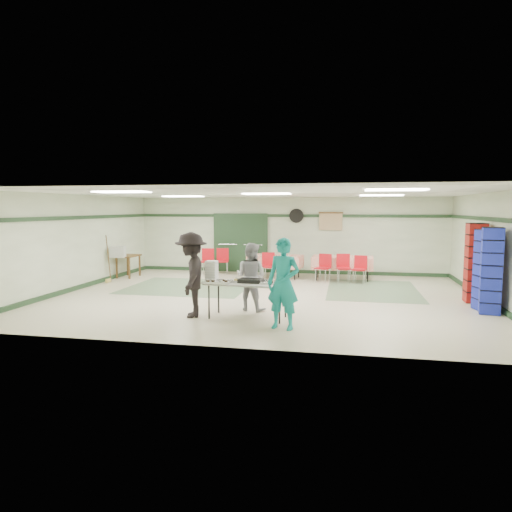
% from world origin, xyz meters
% --- Properties ---
extents(floor, '(11.00, 11.00, 0.00)m').
position_xyz_m(floor, '(0.00, 0.00, 0.00)').
color(floor, '#C2B69C').
rests_on(floor, ground).
extents(ceiling, '(11.00, 11.00, 0.00)m').
position_xyz_m(ceiling, '(0.00, 0.00, 2.70)').
color(ceiling, white).
rests_on(ceiling, wall_back).
extents(wall_back, '(11.00, 0.00, 11.00)m').
position_xyz_m(wall_back, '(0.00, 4.50, 1.35)').
color(wall_back, silver).
rests_on(wall_back, floor).
extents(wall_front, '(11.00, 0.00, 11.00)m').
position_xyz_m(wall_front, '(0.00, -4.50, 1.35)').
color(wall_front, silver).
rests_on(wall_front, floor).
extents(wall_left, '(0.00, 9.00, 9.00)m').
position_xyz_m(wall_left, '(-5.50, 0.00, 1.35)').
color(wall_left, silver).
rests_on(wall_left, floor).
extents(wall_right, '(0.00, 9.00, 9.00)m').
position_xyz_m(wall_right, '(5.50, 0.00, 1.35)').
color(wall_right, silver).
rests_on(wall_right, floor).
extents(trim_back, '(11.00, 0.06, 0.10)m').
position_xyz_m(trim_back, '(0.00, 4.47, 2.05)').
color(trim_back, '#1F3921').
rests_on(trim_back, wall_back).
extents(baseboard_back, '(11.00, 0.06, 0.12)m').
position_xyz_m(baseboard_back, '(0.00, 4.47, 0.06)').
color(baseboard_back, '#1F3921').
rests_on(baseboard_back, floor).
extents(trim_left, '(0.06, 9.00, 0.10)m').
position_xyz_m(trim_left, '(-5.47, 0.00, 2.05)').
color(trim_left, '#1F3921').
rests_on(trim_left, wall_back).
extents(baseboard_left, '(0.06, 9.00, 0.12)m').
position_xyz_m(baseboard_left, '(-5.47, 0.00, 0.06)').
color(baseboard_left, '#1F3921').
rests_on(baseboard_left, floor).
extents(trim_right, '(0.06, 9.00, 0.10)m').
position_xyz_m(trim_right, '(5.47, 0.00, 2.05)').
color(trim_right, '#1F3921').
rests_on(trim_right, wall_back).
extents(baseboard_right, '(0.06, 9.00, 0.12)m').
position_xyz_m(baseboard_right, '(5.47, 0.00, 0.06)').
color(baseboard_right, '#1F3921').
rests_on(baseboard_right, floor).
extents(green_patch_a, '(3.50, 3.00, 0.01)m').
position_xyz_m(green_patch_a, '(-2.50, 1.00, 0.00)').
color(green_patch_a, slate).
rests_on(green_patch_a, floor).
extents(green_patch_b, '(2.50, 3.50, 0.01)m').
position_xyz_m(green_patch_b, '(2.80, 1.50, 0.00)').
color(green_patch_b, slate).
rests_on(green_patch_b, floor).
extents(double_door_left, '(0.90, 0.06, 2.10)m').
position_xyz_m(double_door_left, '(-2.20, 4.44, 1.05)').
color(double_door_left, gray).
rests_on(double_door_left, floor).
extents(double_door_right, '(0.90, 0.06, 2.10)m').
position_xyz_m(double_door_right, '(-1.25, 4.44, 1.05)').
color(double_door_right, gray).
rests_on(double_door_right, floor).
extents(door_frame, '(2.00, 0.03, 2.15)m').
position_xyz_m(door_frame, '(-1.73, 4.42, 1.05)').
color(door_frame, '#1F3921').
rests_on(door_frame, floor).
extents(wall_fan, '(0.50, 0.10, 0.50)m').
position_xyz_m(wall_fan, '(0.30, 4.44, 2.05)').
color(wall_fan, black).
rests_on(wall_fan, wall_back).
extents(scroll_banner, '(0.80, 0.02, 0.60)m').
position_xyz_m(scroll_banner, '(1.50, 4.44, 1.85)').
color(scroll_banner, tan).
rests_on(scroll_banner, wall_back).
extents(serving_table, '(1.81, 0.86, 0.76)m').
position_xyz_m(serving_table, '(0.01, -2.42, 0.71)').
color(serving_table, '#A1A19C').
rests_on(serving_table, floor).
extents(sheet_tray_right, '(0.55, 0.44, 0.02)m').
position_xyz_m(sheet_tray_right, '(0.58, -2.44, 0.77)').
color(sheet_tray_right, silver).
rests_on(sheet_tray_right, serving_table).
extents(sheet_tray_mid, '(0.57, 0.45, 0.02)m').
position_xyz_m(sheet_tray_mid, '(-0.05, -2.32, 0.77)').
color(sheet_tray_mid, silver).
rests_on(sheet_tray_mid, serving_table).
extents(sheet_tray_left, '(0.60, 0.47, 0.02)m').
position_xyz_m(sheet_tray_left, '(-0.60, -2.56, 0.77)').
color(sheet_tray_left, silver).
rests_on(sheet_tray_left, serving_table).
extents(baking_pan, '(0.53, 0.35, 0.08)m').
position_xyz_m(baking_pan, '(0.08, -2.41, 0.80)').
color(baking_pan, black).
rests_on(baking_pan, serving_table).
extents(foam_box_stack, '(0.25, 0.23, 0.43)m').
position_xyz_m(foam_box_stack, '(-0.80, -2.32, 0.97)').
color(foam_box_stack, white).
rests_on(foam_box_stack, serving_table).
extents(volunteer_teal, '(0.72, 0.56, 1.76)m').
position_xyz_m(volunteer_teal, '(0.87, -3.13, 0.88)').
color(volunteer_teal, teal).
rests_on(volunteer_teal, floor).
extents(volunteer_grey, '(0.89, 0.78, 1.54)m').
position_xyz_m(volunteer_grey, '(-0.07, -1.66, 0.77)').
color(volunteer_grey, '#99989D').
rests_on(volunteer_grey, floor).
extents(volunteer_dark, '(0.95, 1.30, 1.81)m').
position_xyz_m(volunteer_dark, '(-1.19, -2.52, 0.91)').
color(volunteer_dark, black).
rests_on(volunteer_dark, floor).
extents(dining_table_a, '(1.94, 0.89, 0.77)m').
position_xyz_m(dining_table_a, '(1.93, 3.25, 0.57)').
color(dining_table_a, red).
rests_on(dining_table_a, floor).
extents(dining_table_b, '(1.85, 0.99, 0.77)m').
position_xyz_m(dining_table_b, '(-0.27, 3.25, 0.57)').
color(dining_table_b, red).
rests_on(dining_table_b, floor).
extents(chair_a, '(0.47, 0.47, 0.89)m').
position_xyz_m(chair_a, '(1.97, 2.68, 0.55)').
color(chair_a, red).
rests_on(chair_a, floor).
extents(chair_b, '(0.53, 0.53, 0.88)m').
position_xyz_m(chair_b, '(1.37, 2.68, 0.54)').
color(chair_b, red).
rests_on(chair_b, floor).
extents(chair_c, '(0.47, 0.48, 0.85)m').
position_xyz_m(chair_c, '(2.48, 2.68, 0.52)').
color(chair_c, red).
rests_on(chair_c, floor).
extents(chair_d, '(0.54, 0.54, 0.89)m').
position_xyz_m(chair_d, '(-0.39, 2.68, 0.55)').
color(chair_d, red).
rests_on(chair_d, floor).
extents(chair_loose_a, '(0.50, 0.50, 0.91)m').
position_xyz_m(chair_loose_a, '(-2.22, 3.74, 0.56)').
color(chair_loose_a, red).
rests_on(chair_loose_a, floor).
extents(chair_loose_b, '(0.47, 0.47, 0.91)m').
position_xyz_m(chair_loose_b, '(-2.71, 3.54, 0.56)').
color(chair_loose_b, red).
rests_on(chair_loose_b, floor).
extents(crate_stack_blue_a, '(0.48, 0.48, 1.84)m').
position_xyz_m(crate_stack_blue_a, '(5.15, -0.64, 0.92)').
color(crate_stack_blue_a, '#1B23A5').
rests_on(crate_stack_blue_a, floor).
extents(crate_stack_red, '(0.43, 0.43, 1.96)m').
position_xyz_m(crate_stack_red, '(5.15, 0.23, 0.98)').
color(crate_stack_red, maroon).
rests_on(crate_stack_red, floor).
extents(crate_stack_blue_b, '(0.49, 0.49, 1.91)m').
position_xyz_m(crate_stack_blue_b, '(5.15, -1.02, 0.95)').
color(crate_stack_blue_b, '#1B23A5').
rests_on(crate_stack_blue_b, floor).
extents(printer_table, '(0.60, 0.89, 0.74)m').
position_xyz_m(printer_table, '(-5.15, 2.44, 0.64)').
color(printer_table, brown).
rests_on(printer_table, floor).
extents(office_printer, '(0.53, 0.49, 0.35)m').
position_xyz_m(office_printer, '(-5.15, 1.75, 0.92)').
color(office_printer, '#B3B3AE').
rests_on(office_printer, printer_table).
extents(broom, '(0.06, 0.24, 1.46)m').
position_xyz_m(broom, '(-5.23, 1.29, 0.76)').
color(broom, brown).
rests_on(broom, floor).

